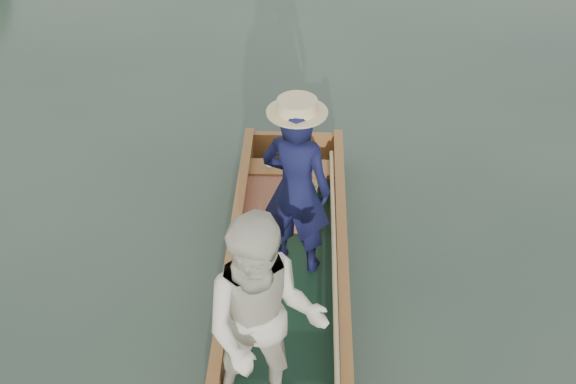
{
  "coord_description": "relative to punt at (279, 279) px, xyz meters",
  "views": [
    {
      "loc": [
        0.19,
        -4.59,
        4.84
      ],
      "look_at": [
        0.0,
        0.6,
        0.95
      ],
      "focal_mm": 45.0,
      "sensor_mm": 36.0,
      "label": 1
    }
  ],
  "objects": [
    {
      "name": "punt",
      "position": [
        0.0,
        0.0,
        0.0
      ],
      "size": [
        1.15,
        5.0,
        1.97
      ],
      "color": "black",
      "rests_on": "ground"
    },
    {
      "name": "ground",
      "position": [
        0.04,
        0.28,
        -0.71
      ],
      "size": [
        120.0,
        120.0,
        0.0
      ],
      "primitive_type": "plane",
      "color": "#283D30",
      "rests_on": "ground"
    }
  ]
}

